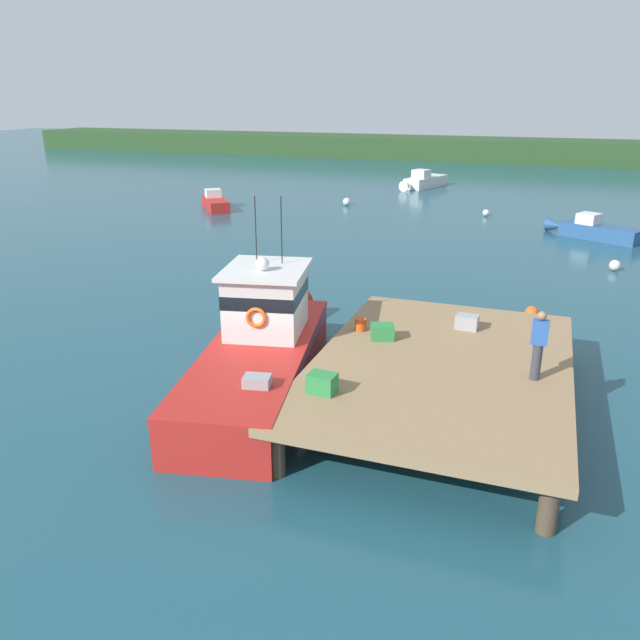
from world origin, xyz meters
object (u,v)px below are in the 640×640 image
object	(u,v)px
bait_bucket	(361,324)
mooring_buoy_channel_marker	(532,313)
mooring_buoy_outer	(347,202)
moored_boat_off_the_point	(423,181)
crate_single_by_cleat	(382,332)
deckhand_by_the_boat	(539,344)
mooring_buoy_inshore	(615,265)
main_fishing_boat	(262,347)
mooring_buoy_spare_mooring	(486,213)
moored_boat_far_right	(594,230)
crate_stack_near_edge	(322,383)
moored_boat_outer_mooring	(214,202)
crate_single_far	(467,322)

from	to	relation	value
bait_bucket	mooring_buoy_channel_marker	world-z (taller)	bait_bucket
mooring_buoy_outer	mooring_buoy_channel_marker	xyz separation A→B (m)	(12.93, -19.94, -0.02)
bait_bucket	moored_boat_off_the_point	size ratio (longest dim) A/B	0.06
bait_bucket	crate_single_by_cleat	bearing A→B (deg)	-31.10
crate_single_by_cleat	deckhand_by_the_boat	bearing A→B (deg)	-17.47
mooring_buoy_inshore	crate_single_by_cleat	bearing A→B (deg)	-115.45
mooring_buoy_inshore	mooring_buoy_channel_marker	bearing A→B (deg)	-112.01
crate_single_by_cleat	deckhand_by_the_boat	xyz separation A→B (m)	(3.88, -1.22, 0.65)
main_fishing_boat	deckhand_by_the_boat	world-z (taller)	main_fishing_boat
mooring_buoy_spare_mooring	crate_single_by_cleat	bearing A→B (deg)	-90.35
mooring_buoy_outer	moored_boat_far_right	bearing A→B (deg)	-19.41
crate_stack_near_edge	deckhand_by_the_boat	size ratio (longest dim) A/B	0.37
crate_single_by_cleat	moored_boat_off_the_point	size ratio (longest dim) A/B	0.10
bait_bucket	mooring_buoy_channel_marker	size ratio (longest dim) A/B	0.72
bait_bucket	mooring_buoy_outer	xyz separation A→B (m)	(-8.57, 25.98, -1.11)
mooring_buoy_spare_mooring	mooring_buoy_outer	bearing A→B (deg)	174.98
bait_bucket	moored_boat_far_right	world-z (taller)	bait_bucket
crate_single_by_cleat	bait_bucket	bearing A→B (deg)	148.90
moored_boat_outer_mooring	crate_single_far	bearing A→B (deg)	-47.07
crate_stack_near_edge	mooring_buoy_outer	size ratio (longest dim) A/B	1.17
mooring_buoy_inshore	crate_single_far	bearing A→B (deg)	-110.68
deckhand_by_the_boat	mooring_buoy_channel_marker	bearing A→B (deg)	91.81
moored_boat_far_right	moored_boat_outer_mooring	bearing A→B (deg)	176.76
mooring_buoy_inshore	mooring_buoy_channel_marker	distance (m)	8.44
bait_bucket	mooring_buoy_channel_marker	bearing A→B (deg)	54.14
crate_single_far	crate_single_by_cleat	distance (m)	2.53
moored_boat_off_the_point	mooring_buoy_inshore	distance (m)	25.85
crate_single_far	mooring_buoy_outer	distance (m)	27.32
crate_stack_near_edge	deckhand_by_the_boat	xyz separation A→B (m)	(4.33, 2.27, 0.64)
crate_stack_near_edge	mooring_buoy_channel_marker	distance (m)	10.84
crate_single_far	deckhand_by_the_boat	xyz separation A→B (m)	(1.89, -2.78, 0.67)
moored_boat_outer_mooring	mooring_buoy_channel_marker	xyz separation A→B (m)	(20.92, -15.81, -0.19)
main_fishing_boat	deckhand_by_the_boat	xyz separation A→B (m)	(6.86, -0.09, 1.05)
moored_boat_outer_mooring	bait_bucket	bearing A→B (deg)	-52.84
mooring_buoy_outer	mooring_buoy_channel_marker	bearing A→B (deg)	-57.04
main_fishing_boat	mooring_buoy_spare_mooring	xyz separation A→B (m)	(3.13, 26.72, -0.80)
moored_boat_far_right	mooring_buoy_spare_mooring	world-z (taller)	moored_boat_far_right
main_fishing_boat	mooring_buoy_inshore	xyz separation A→B (m)	(9.78, 15.43, -0.77)
crate_stack_near_edge	mooring_buoy_channel_marker	size ratio (longest dim) A/B	1.28
moored_boat_far_right	crate_stack_near_edge	bearing A→B (deg)	-105.22
main_fishing_boat	crate_single_far	xyz separation A→B (m)	(4.97, 2.69, 0.38)
crate_single_by_cleat	moored_boat_outer_mooring	xyz separation A→B (m)	(-17.28, 22.28, -0.98)
mooring_buoy_channel_marker	mooring_buoy_outer	bearing A→B (deg)	122.96
crate_stack_near_edge	moored_boat_outer_mooring	distance (m)	30.81
moored_boat_outer_mooring	mooring_buoy_spare_mooring	size ratio (longest dim) A/B	10.60
mooring_buoy_spare_mooring	main_fishing_boat	bearing A→B (deg)	-96.68
main_fishing_boat	mooring_buoy_channel_marker	distance (m)	10.11
main_fishing_boat	crate_single_far	world-z (taller)	main_fishing_boat
deckhand_by_the_boat	mooring_buoy_spare_mooring	bearing A→B (deg)	97.91
crate_stack_near_edge	moored_boat_off_the_point	distance (m)	40.64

